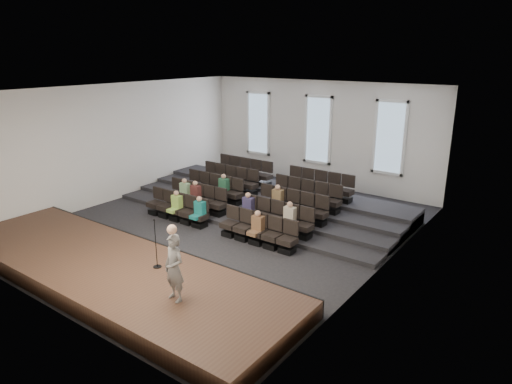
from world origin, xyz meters
TOP-DOWN VIEW (x-y plane):
  - ground at (0.00, 0.00)m, footprint 14.00×14.00m
  - ceiling at (0.00, 0.00)m, footprint 12.00×14.00m
  - wall_back at (0.00, 7.02)m, footprint 12.00×0.04m
  - wall_front at (0.00, -7.02)m, footprint 12.00×0.04m
  - wall_left at (-6.02, 0.00)m, footprint 0.04×14.00m
  - wall_right at (6.02, 0.00)m, footprint 0.04×14.00m
  - stage at (0.00, -5.10)m, footprint 11.80×3.60m
  - stage_lip at (0.00, -3.33)m, footprint 11.80×0.06m
  - risers at (0.00, 3.17)m, footprint 11.80×4.80m
  - seating_rows at (-0.00, 1.54)m, footprint 6.80×4.70m
  - windows at (0.00, 6.95)m, footprint 8.44×0.10m
  - audience at (-0.21, 0.34)m, footprint 5.45×2.64m
  - speaker at (2.98, -5.40)m, footprint 0.66×0.48m
  - mic_stand at (1.29, -4.47)m, footprint 0.24×0.24m

SIDE VIEW (x-z plane):
  - ground at x=0.00m, z-range 0.00..0.00m
  - risers at x=0.00m, z-range -0.10..0.50m
  - stage at x=0.00m, z-range 0.00..0.50m
  - stage_lip at x=0.00m, z-range -0.01..0.51m
  - seating_rows at x=0.00m, z-range -0.15..1.52m
  - audience at x=-0.21m, z-range 0.26..1.36m
  - mic_stand at x=1.29m, z-range 0.21..1.65m
  - speaker at x=2.98m, z-range 0.50..2.18m
  - wall_back at x=0.00m, z-range 0.00..5.00m
  - wall_front at x=0.00m, z-range 0.00..5.00m
  - wall_left at x=-6.02m, z-range 0.00..5.00m
  - wall_right at x=6.02m, z-range 0.00..5.00m
  - windows at x=0.00m, z-range 1.08..4.32m
  - ceiling at x=0.00m, z-range 5.00..5.02m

